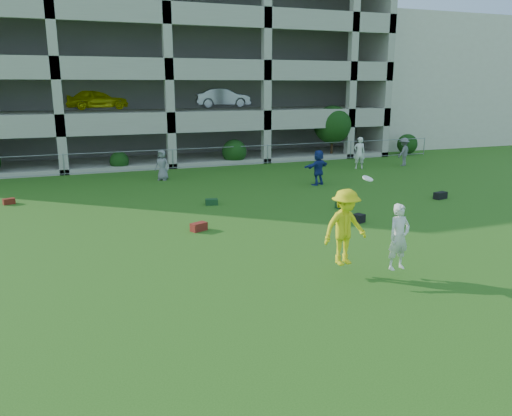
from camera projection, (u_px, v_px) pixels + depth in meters
name	position (u px, v px, depth m)	size (l,w,h in m)	color
ground	(329.00, 289.00, 12.15)	(100.00, 100.00, 0.00)	#235114
stucco_building	(408.00, 83.00, 44.24)	(16.00, 14.00, 10.00)	beige
bystander_c	(162.00, 165.00, 25.83)	(0.77, 0.50, 1.57)	slate
bystander_d	(318.00, 167.00, 24.59)	(1.61, 0.51, 1.74)	navy
bystander_e	(359.00, 153.00, 29.36)	(0.68, 0.45, 1.87)	white
bystander_f	(404.00, 152.00, 30.47)	(1.10, 0.63, 1.71)	slate
bag_red_a	(199.00, 227.00, 16.95)	(0.55, 0.30, 0.28)	#601015
bag_green_c	(342.00, 205.00, 20.03)	(0.50, 0.35, 0.26)	#14371D
crate_d	(359.00, 218.00, 17.99)	(0.35, 0.35, 0.30)	black
bag_black_e	(440.00, 195.00, 21.69)	(0.60, 0.30, 0.30)	black
bag_red_f	(9.00, 201.00, 20.73)	(0.45, 0.28, 0.24)	#541E0E
bag_green_g	(212.00, 202.00, 20.61)	(0.50, 0.30, 0.25)	#14371D
frisbee_contest	(355.00, 229.00, 12.60)	(2.23, 1.24, 2.42)	yellow
parking_garage	(146.00, 68.00, 35.88)	(30.00, 14.00, 12.00)	#9E998C
fence	(173.00, 159.00, 29.27)	(36.06, 0.06, 1.20)	gray
shrub_row	(243.00, 139.00, 31.26)	(34.38, 2.52, 3.50)	#163D11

